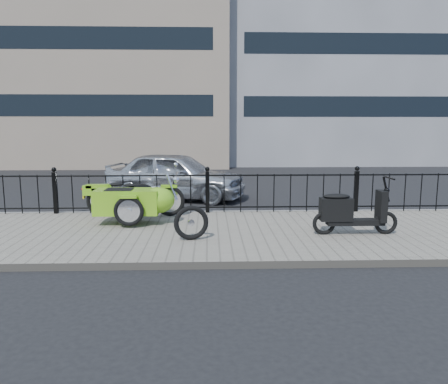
{
  "coord_description": "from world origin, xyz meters",
  "views": [
    {
      "loc": [
        0.05,
        -8.73,
        2.18
      ],
      "look_at": [
        0.34,
        -0.1,
        0.82
      ],
      "focal_mm": 35.0,
      "sensor_mm": 36.0,
      "label": 1
    }
  ],
  "objects_px": {
    "sedan_car": "(176,175)",
    "motorcycle_sidecar": "(137,200)",
    "scooter": "(350,212)",
    "spare_tire": "(191,223)"
  },
  "relations": [
    {
      "from": "scooter",
      "to": "spare_tire",
      "type": "xyz_separation_m",
      "value": [
        -2.94,
        -0.3,
        -0.11
      ]
    },
    {
      "from": "spare_tire",
      "to": "sedan_car",
      "type": "relative_size",
      "value": 0.15
    },
    {
      "from": "spare_tire",
      "to": "sedan_car",
      "type": "bearing_deg",
      "value": 97.42
    },
    {
      "from": "sedan_car",
      "to": "spare_tire",
      "type": "bearing_deg",
      "value": -155.43
    },
    {
      "from": "sedan_car",
      "to": "scooter",
      "type": "bearing_deg",
      "value": -125.4
    },
    {
      "from": "motorcycle_sidecar",
      "to": "spare_tire",
      "type": "distance_m",
      "value": 1.89
    },
    {
      "from": "scooter",
      "to": "sedan_car",
      "type": "relative_size",
      "value": 0.4
    },
    {
      "from": "motorcycle_sidecar",
      "to": "scooter",
      "type": "bearing_deg",
      "value": -15.5
    },
    {
      "from": "scooter",
      "to": "motorcycle_sidecar",
      "type": "bearing_deg",
      "value": 164.5
    },
    {
      "from": "sedan_car",
      "to": "motorcycle_sidecar",
      "type": "bearing_deg",
      "value": -171.55
    }
  ]
}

